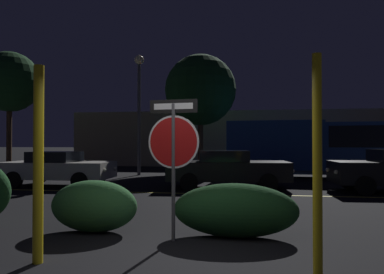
{
  "coord_description": "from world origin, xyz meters",
  "views": [
    {
      "loc": [
        1.04,
        -4.64,
        1.59
      ],
      "look_at": [
        -0.41,
        4.54,
        1.75
      ],
      "focal_mm": 35.0,
      "sensor_mm": 36.0,
      "label": 1
    }
  ],
  "objects_px": {
    "hedge_bush_2": "(235,210)",
    "street_lamp": "(139,94)",
    "passing_car_2": "(227,169)",
    "passing_car_1": "(58,168)",
    "delivery_truck": "(308,145)",
    "stop_sign": "(173,142)",
    "yellow_pole_right": "(317,165)",
    "yellow_pole_left": "(38,164)",
    "tree_0": "(10,82)",
    "tree_1": "(200,90)",
    "hedge_bush_1": "(94,206)"
  },
  "relations": [
    {
      "from": "passing_car_1",
      "to": "street_lamp",
      "type": "xyz_separation_m",
      "value": [
        1.56,
        5.07,
        3.38
      ]
    },
    {
      "from": "hedge_bush_1",
      "to": "delivery_truck",
      "type": "bearing_deg",
      "value": 64.8
    },
    {
      "from": "tree_1",
      "to": "yellow_pole_right",
      "type": "bearing_deg",
      "value": -77.53
    },
    {
      "from": "passing_car_1",
      "to": "stop_sign",
      "type": "bearing_deg",
      "value": 37.79
    },
    {
      "from": "hedge_bush_1",
      "to": "street_lamp",
      "type": "height_order",
      "value": "street_lamp"
    },
    {
      "from": "hedge_bush_1",
      "to": "tree_0",
      "type": "relative_size",
      "value": 0.22
    },
    {
      "from": "tree_0",
      "to": "yellow_pole_left",
      "type": "bearing_deg",
      "value": -53.94
    },
    {
      "from": "yellow_pole_right",
      "to": "delivery_truck",
      "type": "bearing_deg",
      "value": 82.12
    },
    {
      "from": "yellow_pole_right",
      "to": "tree_0",
      "type": "bearing_deg",
      "value": 133.41
    },
    {
      "from": "tree_0",
      "to": "yellow_pole_right",
      "type": "bearing_deg",
      "value": -46.59
    },
    {
      "from": "yellow_pole_left",
      "to": "yellow_pole_right",
      "type": "xyz_separation_m",
      "value": [
        3.59,
        0.05,
        0.02
      ]
    },
    {
      "from": "stop_sign",
      "to": "yellow_pole_left",
      "type": "bearing_deg",
      "value": -131.91
    },
    {
      "from": "yellow_pole_right",
      "to": "passing_car_1",
      "type": "height_order",
      "value": "yellow_pole_right"
    },
    {
      "from": "passing_car_1",
      "to": "delivery_truck",
      "type": "relative_size",
      "value": 0.58
    },
    {
      "from": "stop_sign",
      "to": "delivery_truck",
      "type": "bearing_deg",
      "value": 78.44
    },
    {
      "from": "passing_car_2",
      "to": "street_lamp",
      "type": "distance_m",
      "value": 7.5
    },
    {
      "from": "hedge_bush_2",
      "to": "passing_car_1",
      "type": "relative_size",
      "value": 0.52
    },
    {
      "from": "passing_car_2",
      "to": "passing_car_1",
      "type": "bearing_deg",
      "value": -92.72
    },
    {
      "from": "stop_sign",
      "to": "hedge_bush_2",
      "type": "bearing_deg",
      "value": 28.66
    },
    {
      "from": "yellow_pole_right",
      "to": "street_lamp",
      "type": "relative_size",
      "value": 0.44
    },
    {
      "from": "hedge_bush_2",
      "to": "street_lamp",
      "type": "height_order",
      "value": "street_lamp"
    },
    {
      "from": "hedge_bush_2",
      "to": "passing_car_2",
      "type": "xyz_separation_m",
      "value": [
        -0.57,
        6.85,
        0.24
      ]
    },
    {
      "from": "yellow_pole_left",
      "to": "passing_car_2",
      "type": "relative_size",
      "value": 0.6
    },
    {
      "from": "hedge_bush_1",
      "to": "tree_1",
      "type": "bearing_deg",
      "value": 90.15
    },
    {
      "from": "hedge_bush_1",
      "to": "delivery_truck",
      "type": "distance_m",
      "value": 12.72
    },
    {
      "from": "passing_car_2",
      "to": "street_lamp",
      "type": "bearing_deg",
      "value": -140.89
    },
    {
      "from": "tree_0",
      "to": "street_lamp",
      "type": "bearing_deg",
      "value": -19.15
    },
    {
      "from": "yellow_pole_right",
      "to": "passing_car_1",
      "type": "relative_size",
      "value": 0.66
    },
    {
      "from": "passing_car_1",
      "to": "yellow_pole_right",
      "type": "bearing_deg",
      "value": 41.33
    },
    {
      "from": "hedge_bush_2",
      "to": "passing_car_1",
      "type": "distance_m",
      "value": 9.47
    },
    {
      "from": "yellow_pole_left",
      "to": "hedge_bush_2",
      "type": "distance_m",
      "value": 3.22
    },
    {
      "from": "hedge_bush_2",
      "to": "passing_car_1",
      "type": "bearing_deg",
      "value": 136.14
    },
    {
      "from": "yellow_pole_left",
      "to": "yellow_pole_right",
      "type": "relative_size",
      "value": 0.99
    },
    {
      "from": "hedge_bush_2",
      "to": "delivery_truck",
      "type": "distance_m",
      "value": 11.86
    },
    {
      "from": "passing_car_1",
      "to": "street_lamp",
      "type": "height_order",
      "value": "street_lamp"
    },
    {
      "from": "yellow_pole_right",
      "to": "passing_car_2",
      "type": "bearing_deg",
      "value": 100.67
    },
    {
      "from": "passing_car_1",
      "to": "delivery_truck",
      "type": "distance_m",
      "value": 10.9
    },
    {
      "from": "yellow_pole_left",
      "to": "delivery_truck",
      "type": "relative_size",
      "value": 0.37
    },
    {
      "from": "hedge_bush_2",
      "to": "tree_1",
      "type": "bearing_deg",
      "value": 99.95
    },
    {
      "from": "hedge_bush_2",
      "to": "passing_car_2",
      "type": "distance_m",
      "value": 6.88
    },
    {
      "from": "delivery_truck",
      "to": "stop_sign",
      "type": "bearing_deg",
      "value": -13.59
    },
    {
      "from": "passing_car_2",
      "to": "tree_0",
      "type": "xyz_separation_m",
      "value": [
        -14.13,
        8.06,
        4.73
      ]
    },
    {
      "from": "stop_sign",
      "to": "tree_1",
      "type": "bearing_deg",
      "value": 102.47
    },
    {
      "from": "yellow_pole_left",
      "to": "yellow_pole_right",
      "type": "bearing_deg",
      "value": 0.78
    },
    {
      "from": "yellow_pole_right",
      "to": "delivery_truck",
      "type": "height_order",
      "value": "yellow_pole_right"
    },
    {
      "from": "yellow_pole_left",
      "to": "tree_1",
      "type": "bearing_deg",
      "value": 90.08
    },
    {
      "from": "yellow_pole_right",
      "to": "yellow_pole_left",
      "type": "bearing_deg",
      "value": -179.22
    },
    {
      "from": "passing_car_1",
      "to": "street_lamp",
      "type": "distance_m",
      "value": 6.29
    },
    {
      "from": "yellow_pole_left",
      "to": "yellow_pole_right",
      "type": "distance_m",
      "value": 3.59
    },
    {
      "from": "delivery_truck",
      "to": "hedge_bush_2",
      "type": "bearing_deg",
      "value": -9.64
    }
  ]
}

